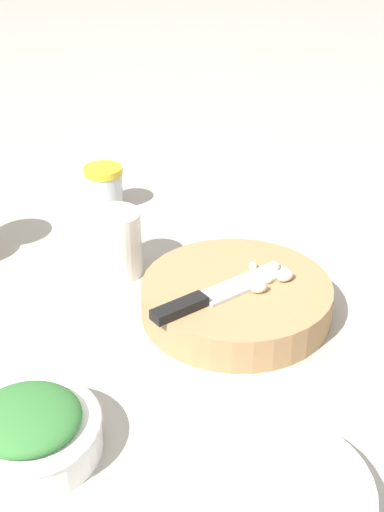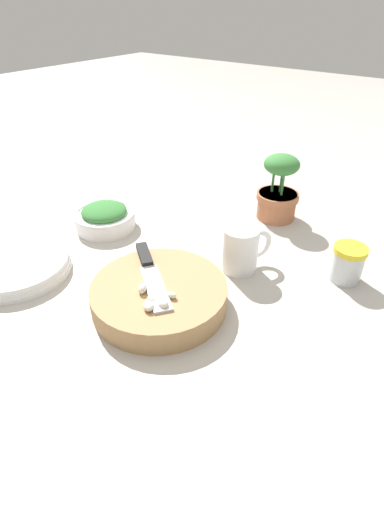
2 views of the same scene
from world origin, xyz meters
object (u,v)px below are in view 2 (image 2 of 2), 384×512
object	(u,v)px
herb_bowl	(105,217)
spice_jar	(347,263)
chef_knife	(150,271)
plate_stack	(17,266)
garlic_cloves	(153,299)
cutting_board	(159,296)
coffee_mug	(242,249)
potted_herb	(277,191)

from	to	relation	value
herb_bowl	spice_jar	bearing A→B (deg)	14.87
chef_knife	plate_stack	xyz separation A→B (m)	(-0.27, -0.12, -0.04)
garlic_cloves	spice_jar	world-z (taller)	spice_jar
spice_jar	plate_stack	xyz separation A→B (m)	(-0.56, -0.39, -0.02)
garlic_cloves	plate_stack	world-z (taller)	garlic_cloves
cutting_board	herb_bowl	distance (m)	0.34
plate_stack	coffee_mug	bearing A→B (deg)	38.75
cutting_board	garlic_cloves	bearing A→B (deg)	-59.63
coffee_mug	potted_herb	world-z (taller)	potted_herb
potted_herb	cutting_board	bearing A→B (deg)	-91.10
spice_jar	coffee_mug	size ratio (longest dim) A/B	0.73
herb_bowl	coffee_mug	distance (m)	0.36
chef_knife	plate_stack	size ratio (longest dim) A/B	0.85
spice_jar	plate_stack	world-z (taller)	spice_jar
cutting_board	herb_bowl	xyz separation A→B (m)	(-0.30, 0.15, 0.01)
cutting_board	chef_knife	bearing A→B (deg)	152.81
cutting_board	spice_jar	distance (m)	0.38
garlic_cloves	potted_herb	xyz separation A→B (m)	(-0.01, 0.49, 0.02)
spice_jar	potted_herb	bearing A→B (deg)	147.03
herb_bowl	potted_herb	size ratio (longest dim) A/B	0.90
cutting_board	spice_jar	size ratio (longest dim) A/B	3.28
herb_bowl	spice_jar	world-z (taller)	spice_jar
herb_bowl	cutting_board	bearing A→B (deg)	-25.61
chef_knife	coffee_mug	size ratio (longest dim) A/B	1.76
chef_knife	plate_stack	world-z (taller)	chef_knife
cutting_board	plate_stack	size ratio (longest dim) A/B	1.15
spice_jar	coffee_mug	xyz separation A→B (m)	(-0.19, -0.10, 0.01)
chef_knife	potted_herb	world-z (taller)	potted_herb
chef_knife	potted_herb	xyz separation A→B (m)	(0.05, 0.43, 0.02)
coffee_mug	spice_jar	bearing A→B (deg)	26.61
herb_bowl	chef_knife	bearing A→B (deg)	-25.37
plate_stack	chef_knife	bearing A→B (deg)	23.74
spice_jar	chef_knife	bearing A→B (deg)	-136.70
spice_jar	herb_bowl	bearing A→B (deg)	-165.13
cutting_board	garlic_cloves	size ratio (longest dim) A/B	3.10
cutting_board	coffee_mug	bearing A→B (deg)	73.57
coffee_mug	cutting_board	bearing A→B (deg)	-106.43
cutting_board	herb_bowl	size ratio (longest dim) A/B	1.67
garlic_cloves	plate_stack	size ratio (longest dim) A/B	0.37
cutting_board	chef_knife	size ratio (longest dim) A/B	1.36
herb_bowl	potted_herb	distance (m)	0.44
garlic_cloves	potted_herb	bearing A→B (deg)	91.71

